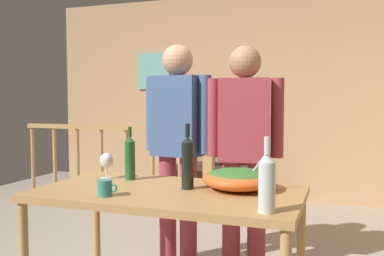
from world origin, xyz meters
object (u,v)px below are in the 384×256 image
object	(u,v)px
wine_bottle_dark	(188,162)
tv_console	(214,183)
serving_table	(168,202)
wine_glass	(107,161)
wine_bottle_clear	(267,182)
mug_teal	(105,188)
framed_picture	(154,71)
person_standing_left	(178,137)
stair_railing	(142,159)
wine_bottle_green	(130,157)
salad_bowl	(239,178)
person_standing_right	(244,142)
flat_screen_tv	(213,144)

from	to	relation	value
wine_bottle_dark	tv_console	bearing A→B (deg)	103.68
serving_table	wine_glass	bearing A→B (deg)	159.54
wine_bottle_clear	mug_teal	size ratio (longest dim) A/B	3.02
framed_picture	person_standing_left	world-z (taller)	framed_picture
framed_picture	person_standing_left	size ratio (longest dim) A/B	0.29
stair_railing	wine_bottle_clear	bearing A→B (deg)	-52.70
wine_bottle_clear	wine_bottle_green	xyz separation A→B (m)	(-0.94, 0.49, 0.00)
wine_glass	wine_bottle_dark	bearing A→B (deg)	-11.74
stair_railing	wine_bottle_dark	bearing A→B (deg)	-57.34
wine_glass	mug_teal	size ratio (longest dim) A/B	1.44
serving_table	mug_teal	size ratio (longest dim) A/B	12.98
salad_bowl	wine_glass	distance (m)	0.87
stair_railing	tv_console	distance (m)	1.04
serving_table	salad_bowl	world-z (taller)	salad_bowl
person_standing_right	mug_teal	bearing A→B (deg)	55.20
serving_table	person_standing_left	xyz separation A→B (m)	(-0.25, 0.79, 0.29)
framed_picture	wine_glass	size ratio (longest dim) A/B	2.99
person_standing_left	serving_table	bearing A→B (deg)	116.54
wine_bottle_clear	wine_glass	bearing A→B (deg)	156.79
stair_railing	tv_console	bearing A→B (deg)	51.87
stair_railing	person_standing_left	bearing A→B (deg)	-53.69
flat_screen_tv	wine_bottle_green	distance (m)	2.60
flat_screen_tv	person_standing_left	xyz separation A→B (m)	(0.33, -2.00, 0.27)
framed_picture	stair_railing	size ratio (longest dim) A/B	0.21
tv_console	serving_table	bearing A→B (deg)	-78.39
wine_glass	person_standing_right	distance (m)	0.97
serving_table	tv_console	bearing A→B (deg)	101.61
salad_bowl	wine_bottle_green	bearing A→B (deg)	175.56
flat_screen_tv	serving_table	size ratio (longest dim) A/B	0.38
stair_railing	wine_bottle_green	world-z (taller)	wine_bottle_green
tv_console	person_standing_left	world-z (taller)	person_standing_left
tv_console	person_standing_right	bearing A→B (deg)	-67.71
flat_screen_tv	wine_bottle_dark	xyz separation A→B (m)	(0.67, -2.72, 0.20)
serving_table	wine_bottle_clear	bearing A→B (deg)	-25.45
flat_screen_tv	person_standing_left	world-z (taller)	person_standing_left
wine_bottle_green	mug_teal	bearing A→B (deg)	-78.31
tv_console	person_standing_left	xyz separation A→B (m)	(0.33, -2.03, 0.75)
serving_table	salad_bowl	xyz separation A→B (m)	(0.37, 0.15, 0.13)
wine_bottle_green	wine_bottle_dark	distance (m)	0.46
tv_console	flat_screen_tv	distance (m)	0.49
stair_railing	wine_glass	world-z (taller)	stair_railing
wine_glass	framed_picture	bearing A→B (deg)	109.06
tv_console	flat_screen_tv	xyz separation A→B (m)	(0.00, -0.03, 0.49)
person_standing_right	wine_bottle_dark	bearing A→B (deg)	68.67
wine_bottle_dark	mug_teal	bearing A→B (deg)	-137.96
wine_bottle_green	wine_bottle_dark	bearing A→B (deg)	-17.84
wine_bottle_clear	person_standing_right	world-z (taller)	person_standing_right
stair_railing	mug_teal	bearing A→B (deg)	-67.98
flat_screen_tv	mug_teal	xyz separation A→B (m)	(0.33, -3.03, 0.08)
framed_picture	wine_glass	distance (m)	3.19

